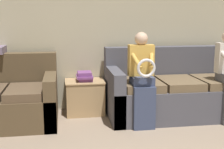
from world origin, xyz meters
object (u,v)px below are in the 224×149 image
(side_shelf, at_px, (85,97))
(book_stack, at_px, (85,76))
(couch_main, at_px, (175,92))
(couch_side, at_px, (8,100))
(child_left_seated, at_px, (142,76))

(side_shelf, bearing_deg, book_stack, -86.09)
(couch_main, height_order, couch_side, couch_main)
(child_left_seated, bearing_deg, side_shelf, 136.63)
(couch_side, height_order, side_shelf, couch_side)
(child_left_seated, distance_m, side_shelf, 1.06)
(couch_main, height_order, book_stack, couch_main)
(book_stack, bearing_deg, side_shelf, 93.91)
(couch_main, bearing_deg, couch_side, 179.97)
(side_shelf, xyz_separation_m, book_stack, (0.00, -0.01, 0.31))
(couch_main, relative_size, book_stack, 6.53)
(child_left_seated, height_order, side_shelf, child_left_seated)
(child_left_seated, bearing_deg, book_stack, 137.02)
(couch_main, xyz_separation_m, couch_side, (-2.39, 0.00, -0.02))
(couch_side, height_order, book_stack, couch_side)
(couch_side, distance_m, side_shelf, 1.10)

